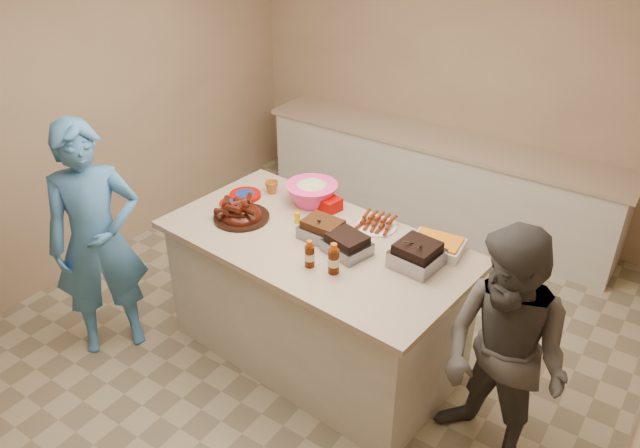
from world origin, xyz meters
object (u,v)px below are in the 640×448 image
Objects in this scene: bbq_bottle_b at (333,272)px; plastic_cup at (272,193)px; roasting_pan at (416,266)px; bbq_bottle_a at (310,266)px; coleslaw_bowl at (312,203)px; guest_blue at (118,339)px; island at (316,352)px; rib_platter at (242,218)px; mustard_bottle at (297,223)px.

bbq_bottle_b reaches higher than plastic_cup.
bbq_bottle_a reaches higher than roasting_pan.
bbq_bottle_b is (0.16, 0.03, -0.00)m from bbq_bottle_a.
plastic_cup is at bearing -173.85° from coleslaw_bowl.
coleslaw_bowl is 3.71× the size of plastic_cup.
guest_blue is (-2.04, -0.85, -1.00)m from roasting_pan.
guest_blue is at bearing -145.77° from island.
coleslaw_bowl is (-0.32, 0.41, 1.00)m from island.
rib_platter is 3.85× the size of plastic_cup.
bbq_bottle_a is at bearing -139.44° from roasting_pan.
bbq_bottle_a is 0.10× the size of guest_blue.
plastic_cup is at bearing 147.47° from bbq_bottle_b.
mustard_bottle is at bearing -16.91° from guest_blue.
guest_blue is (-1.11, -0.86, -1.00)m from mustard_bottle.
coleslaw_bowl reaches higher than island.
mustard_bottle is (-0.24, 0.11, 1.00)m from island.
bbq_bottle_a is at bearing -37.10° from guest_blue.
guest_blue is at bearing -162.33° from bbq_bottle_a.
bbq_bottle_b reaches higher than rib_platter.
bbq_bottle_a is at bearing -57.35° from island.
mustard_bottle is 0.06× the size of guest_blue.
mustard_bottle is (0.08, -0.29, 0.00)m from coleslaw_bowl.
guest_blue is at bearing -163.16° from bbq_bottle_b.
coleslaw_bowl reaches higher than roasting_pan.
bbq_bottle_b reaches higher than bbq_bottle_a.
bbq_bottle_a is (0.46, -0.68, 0.00)m from coleslaw_bowl.
rib_platter is 0.40m from mustard_bottle.
bbq_bottle_b is (-0.39, -0.35, -0.00)m from roasting_pan.
coleslaw_bowl is (0.28, 0.47, -0.00)m from rib_platter.
bbq_bottle_a is at bearing -38.60° from plastic_cup.
island is 1.54m from guest_blue.
roasting_pan is 0.67m from bbq_bottle_a.
guest_blue is at bearing -142.14° from mustard_bottle.
coleslaw_bowl reaches higher than bbq_bottle_b.
guest_blue is at bearing -137.33° from rib_platter.
roasting_pan is (1.29, 0.17, 0.00)m from rib_platter.
plastic_cup is at bearing 156.06° from island.
bbq_bottle_b is at bearing -32.53° from plastic_cup.
bbq_bottle_a is 1.85m from guest_blue.
coleslaw_bowl is 1.84m from guest_blue.
plastic_cup is at bearing 98.26° from rib_platter.
rib_platter reaches higher than mustard_bottle.
rib_platter is at bearing 163.96° from bbq_bottle_a.
mustard_bottle is at bearing 25.67° from rib_platter.
roasting_pan is at bearing -32.03° from guest_blue.
rib_platter is at bearing -81.74° from plastic_cup.
rib_platter is 0.92m from bbq_bottle_b.
bbq_bottle_a is 1.79× the size of plastic_cup.
rib_platter is 1.42m from guest_blue.
bbq_bottle_b is at bearing 8.91° from bbq_bottle_a.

